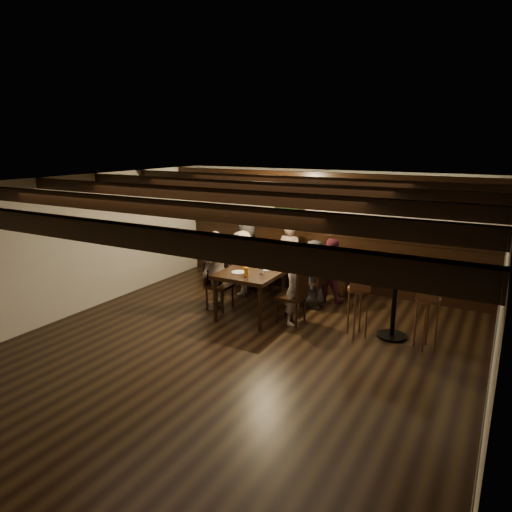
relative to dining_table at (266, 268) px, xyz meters
The scene contains 27 objects.
room 0.59m from the dining_table, 66.29° to the left, with size 7.00×7.00×7.00m.
dining_table is the anchor object (origin of this frame).
chair_left_near 0.97m from the dining_table, 149.14° to the left, with size 0.43×0.43×0.93m.
chair_left_far 0.97m from the dining_table, 146.80° to the right, with size 0.42×0.42×0.91m.
chair_right_near 0.97m from the dining_table, 33.17° to the left, with size 0.44×0.44×0.94m.
chair_right_far 0.96m from the dining_table, 30.84° to the right, with size 0.45×0.45×0.96m.
person_bench_left 1.27m from the dining_table, 136.16° to the left, with size 0.67×0.44×1.38m, color #242326.
person_bench_centre 1.05m from the dining_table, 91.16° to the left, with size 0.52×0.34×1.43m, color #77665F.
person_bench_right 1.28m from the dining_table, 46.16° to the left, with size 0.59×0.46×1.21m, color maroon.
person_left_near 0.88m from the dining_table, 150.20° to the left, with size 0.82×0.47×1.27m, color #A3958A.
person_left_far 0.88m from the dining_table, 147.88° to the right, with size 0.84×0.35×1.43m, color gray.
person_right_near 0.88m from the dining_table, 32.12° to the left, with size 0.61×0.40×1.24m, color #262629.
person_right_far 0.89m from the dining_table, 29.80° to the right, with size 0.44×0.29×1.20m, color gray.
pint_a 0.77m from the dining_table, 112.96° to the left, with size 0.07×0.07×0.14m, color #BF7219.
pint_b 0.71m from the dining_table, 70.12° to the left, with size 0.07×0.07×0.14m, color #BF7219.
pint_c 0.34m from the dining_table, 162.73° to the left, with size 0.07×0.07×0.14m, color #BF7219.
pint_d 0.39m from the dining_table, 34.85° to the left, with size 0.07×0.07×0.14m, color silver.
pint_e 0.52m from the dining_table, 114.89° to the right, with size 0.07×0.07×0.14m, color #BF7219.
pint_f 0.60m from the dining_table, 68.86° to the right, with size 0.07×0.07×0.14m, color silver.
pint_g 0.81m from the dining_table, 85.26° to the right, with size 0.07×0.07×0.14m, color #BF7219.
plate_near 0.72m from the dining_table, 100.93° to the right, with size 0.24×0.24×0.01m, color white.
plate_far 0.36m from the dining_table, 57.88° to the right, with size 0.24×0.24×0.01m, color white.
condiment_caddy 0.14m from the dining_table, 88.84° to the right, with size 0.15×0.10×0.12m, color black.
candle 0.34m from the dining_table, 69.36° to the left, with size 0.05×0.05×0.05m, color beige.
high_top_table 2.34m from the dining_table, ahead, with size 0.61×0.61×1.09m.
bar_stool_left 1.91m from the dining_table, 12.64° to the right, with size 0.38×0.40×1.11m.
bar_stool_right 2.87m from the dining_table, ahead, with size 0.35×0.36×1.11m.
Camera 1 is at (3.22, -5.17, 2.94)m, focal length 32.00 mm.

